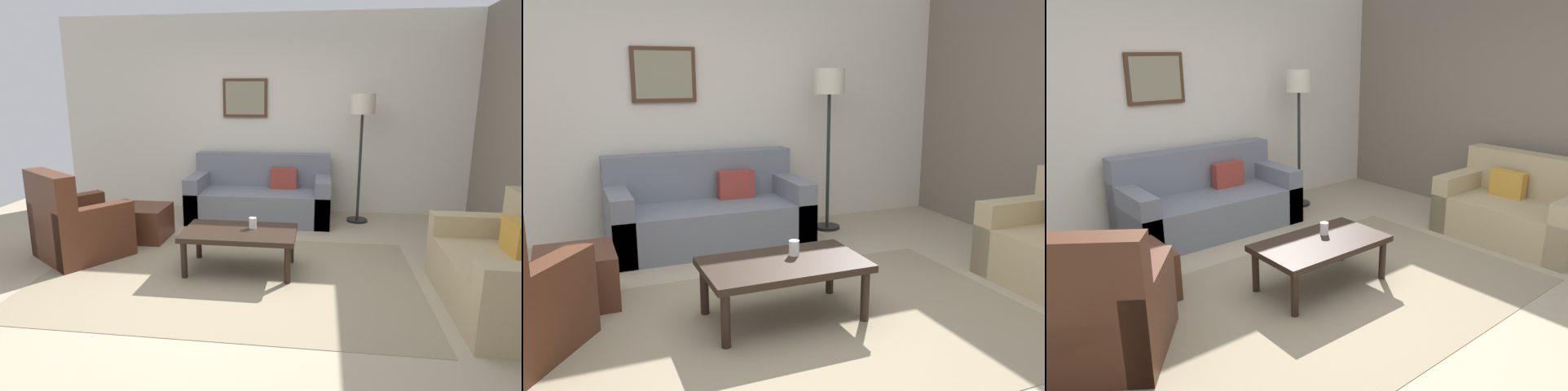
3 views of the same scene
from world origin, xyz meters
The scene contains 9 objects.
ground_plane centered at (0.00, 0.00, 0.00)m, with size 8.00×8.00×0.00m, color tan.
rear_partition centered at (0.00, 2.60, 1.40)m, with size 6.00×0.12×2.80m, color silver.
area_rug centered at (0.00, 0.00, 0.00)m, with size 3.57×2.25×0.01m, color gray.
couch_main centered at (0.05, 2.09, 0.30)m, with size 1.91×0.93×0.88m.
ottoman centered at (-1.22, 0.98, 0.20)m, with size 0.56×0.56×0.40m, color #4C2819.
coffee_table centered at (0.09, 0.19, 0.36)m, with size 1.10×0.64×0.41m.
cup centered at (0.20, 0.28, 0.46)m, with size 0.07×0.07×0.11m, color white.
lamp_standing centered at (1.38, 2.06, 1.41)m, with size 0.32×0.32×1.71m.
framed_artwork centered at (-0.24, 2.51, 1.64)m, with size 0.64×0.04×0.54m.
Camera 2 is at (-1.24, -3.02, 1.65)m, focal length 37.24 mm.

